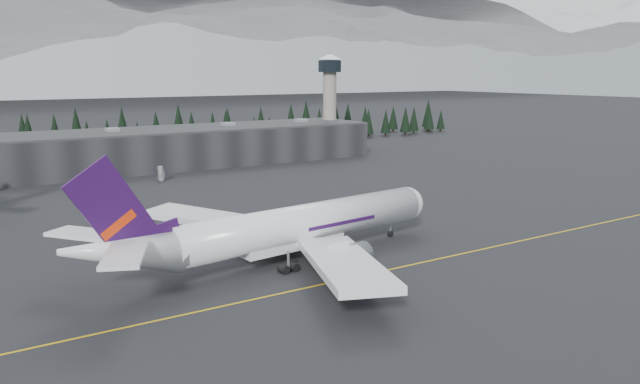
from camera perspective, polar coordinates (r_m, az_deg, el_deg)
ground at (r=103.12m, az=6.13°, el=-6.69°), size 1400.00×1400.00×0.00m
taxiline at (r=101.66m, az=6.84°, el=-6.96°), size 400.00×0.40×0.02m
terminal at (r=211.83m, az=-15.75°, el=3.79°), size 160.00×30.00×12.60m
control_tower at (r=246.05m, az=0.89°, el=9.13°), size 10.00×10.00×37.70m
treeline at (r=247.08m, az=-18.37°, el=4.89°), size 360.00×20.00×15.00m
jet_main at (r=102.32m, az=-3.91°, el=-3.44°), size 69.25×63.63×20.39m
gse_vehicle_b at (r=185.41m, az=-14.26°, el=1.18°), size 4.98×3.84×1.58m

